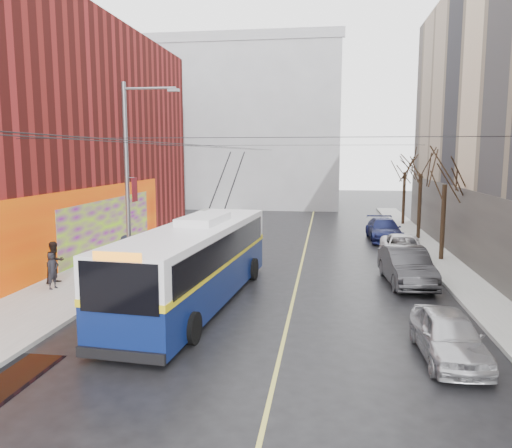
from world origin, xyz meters
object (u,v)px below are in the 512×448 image
Objects in this scene: streetlight_pole at (130,175)px; tree_far at (405,162)px; trolleybus at (196,262)px; pedestrian_a at (53,271)px; parked_car_c at (402,247)px; following_car at (216,238)px; tree_near at (446,170)px; parked_car_b at (406,266)px; tree_mid at (421,162)px; pedestrian_b at (55,262)px; parked_car_a at (448,335)px; pedestrian_c at (127,255)px; parked_car_d at (384,230)px.

streetlight_pole is 1.37× the size of tree_far.
pedestrian_a is at bearing 178.82° from trolleybus.
trolleybus is 13.40m from parked_car_c.
parked_car_c is at bearing 1.96° from following_car.
tree_near is 4.76m from parked_car_c.
streetlight_pole is at bearing 179.45° from parked_car_b.
tree_mid is 3.59× the size of pedestrian_b.
parked_car_b is at bearing -117.04° from tree_near.
parked_car_c is 17.98m from pedestrian_b.
trolleybus is at bearing -83.11° from pedestrian_b.
streetlight_pole reaches higher than parked_car_a.
pedestrian_b reaches higher than following_car.
tree_mid is 1.34× the size of parked_car_b.
trolleybus is at bearing -175.31° from pedestrian_c.
pedestrian_b is at bearing -175.10° from parked_car_b.
trolleybus is 3.10× the size of parked_car_a.
tree_near is 7.11m from parked_car_b.
parked_car_d reaches higher than following_car.
parked_car_d is at bearing 33.09° from following_car.
streetlight_pole is 15.09m from parked_car_a.
trolleybus is at bearing -115.75° from tree_far.
trolleybus reaches higher than parked_car_d.
parked_car_b is at bearing 3.93° from streetlight_pole.
parked_car_c is at bearing 51.15° from trolleybus.
trolleybus is 11.37m from following_car.
streetlight_pole is 4.76× the size of pedestrian_c.
tree_mid reaches higher than pedestrian_a.
pedestrian_b is (-6.83, 1.60, -0.57)m from trolleybus.
tree_mid is 0.53× the size of trolleybus.
pedestrian_a is (-4.68, -10.52, 0.23)m from following_car.
tree_mid is 1.64× the size of following_car.
tree_mid reaches higher than parked_car_d.
pedestrian_c reaches higher than following_car.
tree_far is at bearing 90.00° from tree_near.
trolleybus is at bearing -71.26° from following_car.
pedestrian_b is 0.98× the size of pedestrian_c.
pedestrian_c reaches higher than pedestrian_a.
streetlight_pole is 1.76× the size of parked_car_d.
parked_car_d is at bearing 84.14° from parked_car_b.
tree_far reaches higher than following_car.
tree_mid is at bearing -30.84° from pedestrian_b.
parked_car_b is at bearing -63.96° from pedestrian_a.
trolleybus is 9.59m from parked_car_b.
pedestrian_a is (-6.43, 0.68, -0.72)m from trolleybus.
tree_near reaches higher than parked_car_b.
pedestrian_a is (-14.94, 4.91, 0.23)m from parked_car_a.
pedestrian_b is at bearing -150.99° from parked_car_c.
tree_far is 1.36× the size of parked_car_c.
streetlight_pole is 19.96m from tree_mid.
parked_car_a is at bearing -95.14° from pedestrian_a.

